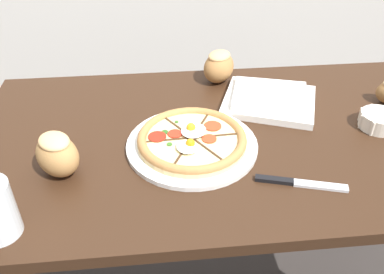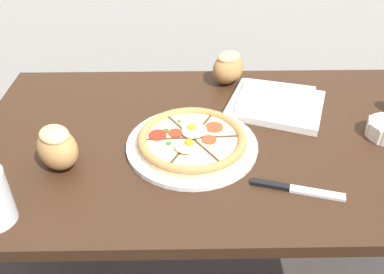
{
  "view_description": "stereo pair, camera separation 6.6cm",
  "coord_description": "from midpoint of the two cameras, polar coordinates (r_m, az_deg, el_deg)",
  "views": [
    {
      "loc": [
        -0.16,
        -0.84,
        1.36
      ],
      "look_at": [
        -0.08,
        -0.05,
        0.79
      ],
      "focal_mm": 38.0,
      "sensor_mm": 36.0,
      "label": 1
    },
    {
      "loc": [
        -0.09,
        -0.84,
        1.36
      ],
      "look_at": [
        -0.08,
        -0.05,
        0.79
      ],
      "focal_mm": 38.0,
      "sensor_mm": 36.0,
      "label": 2
    }
  ],
  "objects": [
    {
      "name": "pizza",
      "position": [
        0.98,
        -1.94,
        -0.6
      ],
      "size": [
        0.32,
        0.32,
        0.05
      ],
      "color": "white",
      "rests_on": "dining_table"
    },
    {
      "name": "knife_main",
      "position": [
        0.91,
        12.86,
        -6.38
      ],
      "size": [
        0.2,
        0.07,
        0.01
      ],
      "rotation": [
        0.0,
        0.0,
        -0.28
      ],
      "color": "silver",
      "rests_on": "dining_table"
    },
    {
      "name": "napkin_folded",
      "position": [
        1.17,
        9.21,
        5.22
      ],
      "size": [
        0.31,
        0.28,
        0.04
      ],
      "rotation": [
        0.0,
        0.0,
        -0.36
      ],
      "color": "silver",
      "rests_on": "dining_table"
    },
    {
      "name": "bread_piece_mid",
      "position": [
        1.26,
        2.26,
        9.9
      ],
      "size": [
        0.14,
        0.14,
        0.1
      ],
      "rotation": [
        0.0,
        0.0,
        0.82
      ],
      "color": "#A3703D",
      "rests_on": "dining_table"
    },
    {
      "name": "dining_table",
      "position": [
        1.11,
        1.94,
        -4.61
      ],
      "size": [
        1.25,
        0.72,
        0.76
      ],
      "color": "#331E11",
      "rests_on": "ground_plane"
    },
    {
      "name": "bread_piece_near",
      "position": [
        0.94,
        -20.35,
        -2.27
      ],
      "size": [
        0.14,
        0.14,
        0.1
      ],
      "rotation": [
        0.0,
        0.0,
        2.28
      ],
      "color": "#B27F47",
      "rests_on": "dining_table"
    },
    {
      "name": "ramekin_bowl",
      "position": [
        1.14,
        23.29,
        2.14
      ],
      "size": [
        0.11,
        0.11,
        0.04
      ],
      "color": "silver",
      "rests_on": "dining_table"
    }
  ]
}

